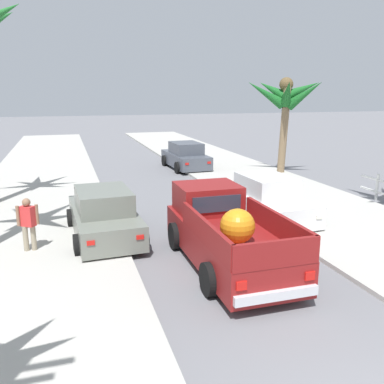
% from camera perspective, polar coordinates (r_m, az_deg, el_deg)
% --- Properties ---
extents(sidewalk_left, '(5.36, 60.00, 0.12)m').
position_cam_1_polar(sidewalk_left, '(15.29, -20.92, -3.63)').
color(sidewalk_left, '#B2AFA8').
rests_on(sidewalk_left, ground).
extents(sidewalk_right, '(5.36, 60.00, 0.12)m').
position_cam_1_polar(sidewalk_right, '(17.66, 13.81, -0.88)').
color(sidewalk_right, '#B2AFA8').
rests_on(sidewalk_right, ground).
extents(curb_left, '(0.16, 60.00, 0.10)m').
position_cam_1_polar(curb_left, '(15.25, -16.12, -3.34)').
color(curb_left, silver).
rests_on(curb_left, ground).
extents(curb_right, '(0.16, 60.00, 0.10)m').
position_cam_1_polar(curb_right, '(17.06, 10.11, -1.24)').
color(curb_right, silver).
rests_on(curb_right, ground).
extents(pickup_truck, '(2.23, 5.21, 1.80)m').
position_cam_1_polar(pickup_truck, '(10.76, 4.54, -5.71)').
color(pickup_truck, maroon).
rests_on(pickup_truck, ground).
extents(car_left_near, '(2.17, 4.32, 1.54)m').
position_cam_1_polar(car_left_near, '(24.16, -0.88, 4.91)').
color(car_left_near, '#474C56').
rests_on(car_left_near, ground).
extents(car_right_near, '(2.18, 4.33, 1.54)m').
position_cam_1_polar(car_right_near, '(12.83, -12.02, -3.18)').
color(car_right_near, slate).
rests_on(car_right_near, ground).
extents(car_left_mid, '(2.16, 4.32, 1.54)m').
position_cam_1_polar(car_left_mid, '(14.67, 10.28, -0.99)').
color(car_left_mid, silver).
rests_on(car_left_mid, ground).
extents(palm_tree_left_back, '(4.09, 3.56, 5.12)m').
position_cam_1_polar(palm_tree_left_back, '(22.55, 12.81, 12.59)').
color(palm_tree_left_back, '#846B4C').
rests_on(palm_tree_left_back, ground).
extents(pedestrian, '(0.57, 0.40, 1.59)m').
position_cam_1_polar(pedestrian, '(12.07, -21.63, -3.93)').
color(pedestrian, gray).
rests_on(pedestrian, ground).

